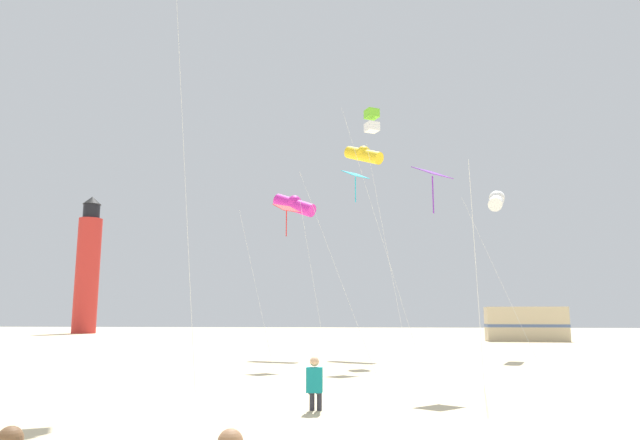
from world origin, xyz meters
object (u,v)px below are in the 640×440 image
object	(u,v)px
kite_flyer_standing	(315,383)
kite_diamond_cyan	(354,181)
kite_diamond_violet	(434,180)
kite_tube_magenta	(294,205)
kite_tube_white	(497,200)
lighthouse_distant	(88,268)
kite_box_lime	(372,121)
kite_tube_gold	(364,155)
kite_diamond_scarlet	(285,214)
rv_van_tan	(526,324)

from	to	relation	value
kite_flyer_standing	kite_diamond_cyan	bearing A→B (deg)	-93.84
kite_flyer_standing	kite_diamond_violet	distance (m)	7.19
kite_diamond_violet	kite_tube_magenta	bearing A→B (deg)	114.95
kite_flyer_standing	kite_tube_white	xyz separation A→B (m)	(7.50, 17.37, 7.36)
kite_tube_white	lighthouse_distant	xyz separation A→B (m)	(-41.76, 36.80, -0.13)
kite_box_lime	kite_diamond_violet	bearing A→B (deg)	-80.44
kite_diamond_cyan	kite_tube_gold	size ratio (longest dim) A/B	0.70
kite_diamond_scarlet	lighthouse_distant	world-z (taller)	lighthouse_distant
kite_box_lime	kite_diamond_violet	size ratio (longest dim) A/B	1.95
kite_diamond_violet	kite_box_lime	bearing A→B (deg)	99.56
kite_diamond_scarlet	kite_tube_white	world-z (taller)	kite_tube_white
kite_tube_magenta	kite_diamond_scarlet	bearing A→B (deg)	-85.07
kite_box_lime	kite_flyer_standing	bearing A→B (deg)	-94.29
kite_tube_gold	kite_diamond_violet	size ratio (longest dim) A/B	1.84
kite_diamond_scarlet	kite_diamond_cyan	bearing A→B (deg)	3.78
kite_box_lime	kite_tube_white	world-z (taller)	kite_box_lime
kite_tube_magenta	kite_tube_white	bearing A→B (deg)	2.80
kite_flyer_standing	lighthouse_distant	distance (m)	64.51
kite_tube_magenta	lighthouse_distant	xyz separation A→B (m)	(-31.23, 37.32, -0.02)
kite_tube_magenta	lighthouse_distant	distance (m)	48.66
kite_tube_white	lighthouse_distant	distance (m)	55.67
kite_flyer_standing	kite_diamond_violet	bearing A→B (deg)	-130.39
kite_tube_magenta	kite_tube_white	xyz separation A→B (m)	(10.53, 0.51, 0.11)
kite_flyer_standing	lighthouse_distant	xyz separation A→B (m)	(-34.27, 54.17, 7.22)
kite_flyer_standing	kite_box_lime	bearing A→B (deg)	-96.08
kite_diamond_cyan	kite_diamond_scarlet	xyz separation A→B (m)	(-2.91, -0.19, -1.36)
kite_tube_white	rv_van_tan	bearing A→B (deg)	73.59
lighthouse_distant	kite_tube_gold	bearing A→B (deg)	-45.63
kite_tube_gold	kite_flyer_standing	bearing A→B (deg)	-91.87
kite_box_lime	rv_van_tan	bearing A→B (deg)	61.09
kite_tube_magenta	kite_diamond_cyan	xyz separation A→B (m)	(3.43, -5.86, -0.22)
kite_flyer_standing	lighthouse_distant	size ratio (longest dim) A/B	0.07
kite_diamond_scarlet	kite_diamond_violet	size ratio (longest dim) A/B	1.06
kite_flyer_standing	kite_tube_white	bearing A→B (deg)	-115.13
lighthouse_distant	rv_van_tan	bearing A→B (deg)	-19.66
kite_tube_white	kite_flyer_standing	bearing A→B (deg)	-113.34
kite_tube_white	lighthouse_distant	world-z (taller)	lighthouse_distant
kite_flyer_standing	rv_van_tan	size ratio (longest dim) A/B	0.18
lighthouse_distant	rv_van_tan	world-z (taller)	lighthouse_distant
kite_tube_magenta	kite_diamond_cyan	world-z (taller)	kite_tube_magenta
kite_tube_magenta	lighthouse_distant	bearing A→B (deg)	129.92
kite_diamond_cyan	rv_van_tan	xyz separation A→B (m)	(12.93, 26.18, -6.25)
kite_tube_gold	kite_box_lime	distance (m)	3.55
kite_tube_gold	kite_diamond_violet	distance (m)	15.75
kite_flyer_standing	kite_tube_gold	distance (m)	21.22
kite_tube_magenta	kite_box_lime	world-z (taller)	kite_box_lime
kite_flyer_standing	kite_tube_gold	world-z (taller)	kite_tube_gold
kite_flyer_standing	kite_diamond_violet	size ratio (longest dim) A/B	0.18
kite_diamond_scarlet	kite_diamond_violet	distance (m)	8.94
kite_tube_magenta	kite_diamond_cyan	bearing A→B (deg)	-59.67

